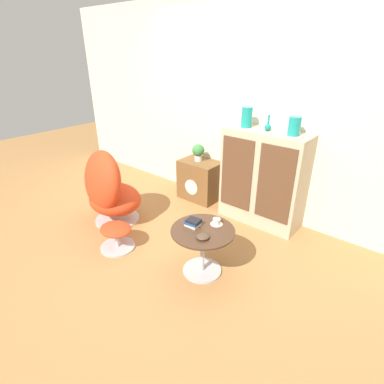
% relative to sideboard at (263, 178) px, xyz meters
% --- Properties ---
extents(ground_plane, '(12.00, 12.00, 0.00)m').
position_rel_sideboard_xyz_m(ground_plane, '(-0.54, -1.12, -0.58)').
color(ground_plane, '#A87542').
extents(wall_back, '(6.40, 0.06, 2.60)m').
position_rel_sideboard_xyz_m(wall_back, '(-0.54, 0.24, 0.72)').
color(wall_back, beige).
rests_on(wall_back, ground_plane).
extents(sideboard, '(0.98, 0.42, 1.15)m').
position_rel_sideboard_xyz_m(sideboard, '(0.00, 0.00, 0.00)').
color(sideboard, tan).
rests_on(sideboard, ground_plane).
extents(tv_console, '(0.57, 0.40, 0.56)m').
position_rel_sideboard_xyz_m(tv_console, '(-0.97, 0.01, -0.29)').
color(tv_console, brown).
rests_on(tv_console, ground_plane).
extents(egg_chair, '(0.81, 0.76, 0.96)m').
position_rel_sideboard_xyz_m(egg_chair, '(-1.40, -1.22, -0.14)').
color(egg_chair, '#B7B7BC').
rests_on(egg_chair, ground_plane).
extents(ottoman, '(0.38, 0.38, 0.28)m').
position_rel_sideboard_xyz_m(ottoman, '(-0.91, -1.53, -0.39)').
color(ottoman, '#B7B7BC').
rests_on(ottoman, ground_plane).
extents(coffee_table, '(0.60, 0.60, 0.48)m').
position_rel_sideboard_xyz_m(coffee_table, '(0.05, -1.24, -0.26)').
color(coffee_table, '#B7B7BC').
rests_on(coffee_table, ground_plane).
extents(vase_leftmost, '(0.13, 0.13, 0.23)m').
position_rel_sideboard_xyz_m(vase_leftmost, '(-0.29, 0.00, 0.69)').
color(vase_leftmost, teal).
rests_on(vase_leftmost, sideboard).
extents(vase_inner_left, '(0.08, 0.08, 0.18)m').
position_rel_sideboard_xyz_m(vase_inner_left, '(-0.01, 0.00, 0.62)').
color(vase_inner_left, '#147A75').
rests_on(vase_inner_left, sideboard).
extents(vase_inner_right, '(0.13, 0.13, 0.20)m').
position_rel_sideboard_xyz_m(vase_inner_right, '(0.29, 0.00, 0.67)').
color(vase_inner_right, teal).
rests_on(vase_inner_right, sideboard).
extents(potted_plant, '(0.17, 0.17, 0.24)m').
position_rel_sideboard_xyz_m(potted_plant, '(-1.01, 0.01, 0.13)').
color(potted_plant, silver).
rests_on(potted_plant, tv_console).
extents(teacup, '(0.12, 0.12, 0.06)m').
position_rel_sideboard_xyz_m(teacup, '(0.09, -1.08, -0.07)').
color(teacup, silver).
rests_on(teacup, coffee_table).
extents(book_stack, '(0.14, 0.13, 0.06)m').
position_rel_sideboard_xyz_m(book_stack, '(-0.07, -1.24, -0.07)').
color(book_stack, beige).
rests_on(book_stack, coffee_table).
extents(bowl, '(0.12, 0.12, 0.04)m').
position_rel_sideboard_xyz_m(bowl, '(0.13, -1.35, -0.08)').
color(bowl, '#4C3828').
rests_on(bowl, coffee_table).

